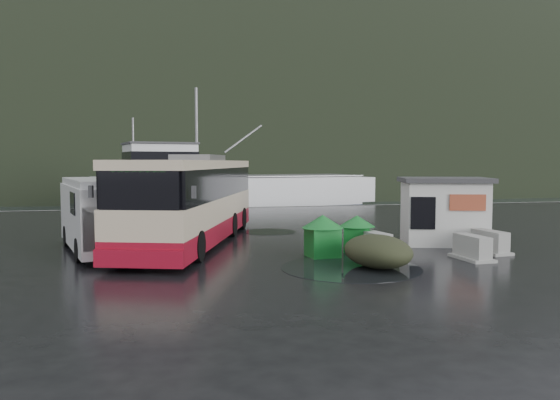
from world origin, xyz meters
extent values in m
plane|color=black|center=(0.00, 0.00, 0.00)|extent=(160.00, 160.00, 0.00)
cube|color=black|center=(0.00, 110.00, 0.00)|extent=(300.00, 180.00, 0.02)
cube|color=#999993|center=(0.00, 20.00, 0.00)|extent=(160.00, 0.60, 1.50)
ellipsoid|color=black|center=(10.00, 250.00, 0.00)|extent=(780.00, 540.00, 570.00)
cylinder|color=black|center=(3.74, -3.85, 0.01)|extent=(4.50, 4.50, 0.01)
cylinder|color=black|center=(2.85, 5.54, 0.01)|extent=(2.53, 2.53, 0.01)
camera|label=1|loc=(-1.98, -20.23, 3.38)|focal=35.00mm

